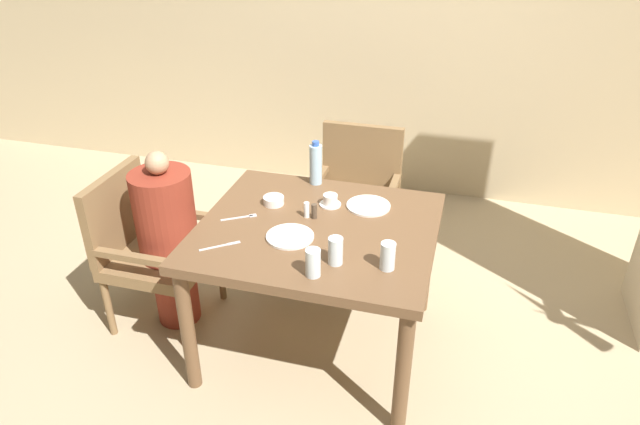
# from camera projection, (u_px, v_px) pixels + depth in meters

# --- Properties ---
(ground_plane) EXTENTS (16.00, 16.00, 0.00)m
(ground_plane) POSITION_uv_depth(u_px,v_px,m) (317.00, 343.00, 3.14)
(ground_plane) COLOR tan
(wall_back) EXTENTS (8.00, 0.06, 2.80)m
(wall_back) POSITION_uv_depth(u_px,v_px,m) (393.00, 13.00, 4.15)
(wall_back) COLOR #C6B289
(wall_back) RESTS_ON ground_plane
(dining_table) EXTENTS (1.15, 1.03, 0.75)m
(dining_table) POSITION_uv_depth(u_px,v_px,m) (317.00, 243.00, 2.82)
(dining_table) COLOR brown
(dining_table) RESTS_ON ground_plane
(chair_left_side) EXTENTS (0.53, 0.53, 0.88)m
(chair_left_side) POSITION_uv_depth(u_px,v_px,m) (147.00, 244.00, 3.14)
(chair_left_side) COLOR brown
(chair_left_side) RESTS_ON ground_plane
(diner_in_left_chair) EXTENTS (0.32, 0.32, 1.05)m
(diner_in_left_chair) POSITION_uv_depth(u_px,v_px,m) (169.00, 239.00, 3.08)
(diner_in_left_chair) COLOR maroon
(diner_in_left_chair) RESTS_ON ground_plane
(chair_far_side) EXTENTS (0.53, 0.53, 0.88)m
(chair_far_side) POSITION_uv_depth(u_px,v_px,m) (356.00, 192.00, 3.68)
(chair_far_side) COLOR brown
(chair_far_side) RESTS_ON ground_plane
(plate_main_left) EXTENTS (0.23, 0.23, 0.01)m
(plate_main_left) POSITION_uv_depth(u_px,v_px,m) (368.00, 206.00, 2.95)
(plate_main_left) COLOR white
(plate_main_left) RESTS_ON dining_table
(plate_main_right) EXTENTS (0.23, 0.23, 0.01)m
(plate_main_right) POSITION_uv_depth(u_px,v_px,m) (290.00, 236.00, 2.68)
(plate_main_right) COLOR white
(plate_main_right) RESTS_ON dining_table
(teacup_with_saucer) EXTENTS (0.11, 0.11, 0.06)m
(teacup_with_saucer) POSITION_uv_depth(u_px,v_px,m) (330.00, 201.00, 2.95)
(teacup_with_saucer) COLOR white
(teacup_with_saucer) RESTS_ON dining_table
(bowl_small) EXTENTS (0.11, 0.11, 0.04)m
(bowl_small) POSITION_uv_depth(u_px,v_px,m) (274.00, 200.00, 2.97)
(bowl_small) COLOR white
(bowl_small) RESTS_ON dining_table
(water_bottle) EXTENTS (0.07, 0.07, 0.25)m
(water_bottle) POSITION_uv_depth(u_px,v_px,m) (316.00, 164.00, 3.13)
(water_bottle) COLOR #A3C6DB
(water_bottle) RESTS_ON dining_table
(glass_tall_near) EXTENTS (0.07, 0.07, 0.13)m
(glass_tall_near) POSITION_uv_depth(u_px,v_px,m) (388.00, 256.00, 2.44)
(glass_tall_near) COLOR silver
(glass_tall_near) RESTS_ON dining_table
(glass_tall_mid) EXTENTS (0.07, 0.07, 0.13)m
(glass_tall_mid) POSITION_uv_depth(u_px,v_px,m) (336.00, 251.00, 2.47)
(glass_tall_mid) COLOR silver
(glass_tall_mid) RESTS_ON dining_table
(glass_tall_far) EXTENTS (0.07, 0.07, 0.13)m
(glass_tall_far) POSITION_uv_depth(u_px,v_px,m) (313.00, 263.00, 2.39)
(glass_tall_far) COLOR silver
(glass_tall_far) RESTS_ON dining_table
(salt_shaker) EXTENTS (0.03, 0.03, 0.08)m
(salt_shaker) POSITION_uv_depth(u_px,v_px,m) (307.00, 210.00, 2.84)
(salt_shaker) COLOR white
(salt_shaker) RESTS_ON dining_table
(pepper_shaker) EXTENTS (0.03, 0.03, 0.08)m
(pepper_shaker) POSITION_uv_depth(u_px,v_px,m) (314.00, 211.00, 2.83)
(pepper_shaker) COLOR #4C3D2D
(pepper_shaker) RESTS_ON dining_table
(fork_beside_plate) EXTENTS (0.16, 0.11, 0.00)m
(fork_beside_plate) POSITION_uv_depth(u_px,v_px,m) (243.00, 217.00, 2.85)
(fork_beside_plate) COLOR silver
(fork_beside_plate) RESTS_ON dining_table
(knife_beside_plate) EXTENTS (0.16, 0.13, 0.00)m
(knife_beside_plate) POSITION_uv_depth(u_px,v_px,m) (222.00, 246.00, 2.62)
(knife_beside_plate) COLOR silver
(knife_beside_plate) RESTS_ON dining_table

